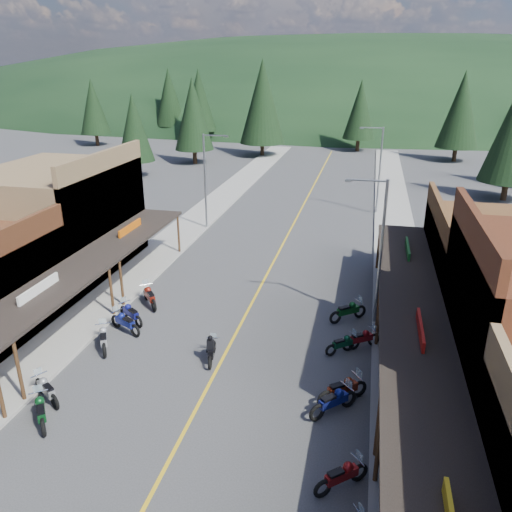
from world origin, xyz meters
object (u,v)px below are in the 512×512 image
Objects in this scene: pine_8 at (134,128)px; bike_east_11 at (348,310)px; pine_4 at (461,110)px; shop_east_3 at (499,269)px; streetlight_2 at (378,247)px; bike_east_6 at (342,475)px; pine_10 at (193,114)px; bike_east_7 at (334,400)px; shop_west_3 at (60,220)px; pine_0 at (93,106)px; bike_east_10 at (361,338)px; streetlight_3 at (378,166)px; pedestrian_east_b at (399,292)px; bike_west_6 at (41,410)px; bike_west_9 at (125,322)px; pine_2 at (262,102)px; pine_7 at (169,97)px; bike_west_8 at (104,337)px; pedestrian_east_a at (406,458)px; bike_west_7 at (46,389)px; rider_on_bike at (212,350)px; bike_west_10 at (131,312)px; pine_3 at (360,110)px; pine_1 at (199,100)px; streetlight_1 at (207,177)px; bike_east_9 at (343,343)px.

pine_8 is 42.63m from bike_east_11.
shop_east_3 is at bearing -94.98° from pine_4.
streetlight_2 is 12.53m from bike_east_6.
pine_4 is 1.08× the size of pine_10.
bike_east_6 is 0.91× the size of bike_east_7.
shop_west_3 is 25.18m from bike_east_6.
pine_0 reaches higher than bike_east_7.
shop_west_3 is 5.18× the size of bike_east_6.
bike_east_7 reaches higher than bike_east_10.
pedestrian_east_b is at bearing -85.67° from streetlight_3.
bike_west_6 is 0.96× the size of bike_east_7.
bike_east_11 reaches higher than bike_west_9.
bike_west_6 is at bearing -85.92° from pine_2.
pine_7 is 85.09m from bike_east_7.
pine_8 is 41.26m from bike_west_8.
pedestrian_east_a is at bearing -111.28° from shop_east_3.
pine_8 is 52.81m from pedestrian_east_a.
bike_west_7 is at bearing -77.28° from pine_10.
pine_2 is 56.78m from rider_on_bike.
bike_west_10 reaches higher than bike_west_7.
bike_west_10 is 1.04× the size of bike_east_6.
pine_2 reaches higher than bike_west_8.
pine_2 reaches higher than bike_west_7.
pine_3 is at bearing 156.80° from pine_4.
streetlight_3 is 20.04m from pedestrian_east_b.
pine_4 is 56.34m from bike_east_10.
shop_east_3 is 74.00m from pine_0.
pine_2 is 28.08m from pine_4.
bike_west_6 is (18.37, -73.21, -6.60)m from pine_1.
streetlight_1 is at bearing -123.29° from pine_4.
bike_east_9 is (-0.50, 8.51, -0.05)m from bike_east_6.
bike_west_7 is at bearing -146.53° from shop_east_3.
bike_east_9 is 8.12m from pedestrian_east_a.
bike_west_10 is at bearing 35.83° from bike_west_9.
shop_east_3 is at bearing 21.79° from rider_on_bike.
bike_east_10 is 1.01× the size of rider_on_bike.
streetlight_1 is 3.47× the size of bike_east_7.
bike_east_9 is (45.60, -57.37, -5.94)m from pine_0.
pine_10 is (-24.95, 42.00, 2.32)m from streetlight_2.
bike_west_7 is 0.94× the size of bike_west_8.
rider_on_bike reaches higher than bike_west_10.
bike_east_7 reaches higher than bike_west_10.
pine_1 reaches higher than bike_east_9.
streetlight_1 reaches higher than pedestrian_east_b.
bike_east_11 is at bearing -45.28° from bike_west_9.
bike_west_8 is at bearing -60.31° from pine_0.
rider_on_bike is (23.56, -67.48, -6.65)m from pine_1.
rider_on_bike is (-6.09, -5.48, -0.06)m from bike_east_11.
pedestrian_east_b is at bearing -0.77° from bike_west_8.
bike_west_9 is (18.29, -65.92, -6.60)m from pine_1.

